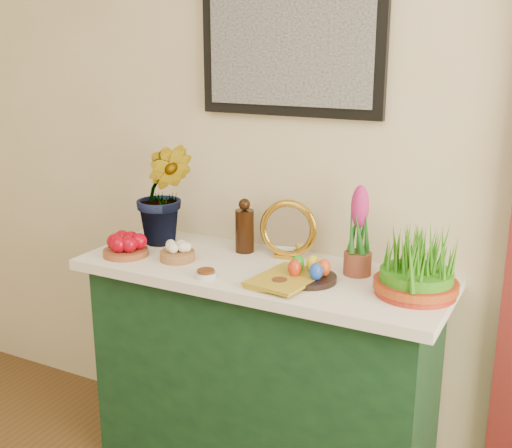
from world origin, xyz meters
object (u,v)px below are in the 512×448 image
at_px(sideboard, 262,378).
at_px(mirror, 288,230).
at_px(hyacinth_green, 164,177).
at_px(book, 263,273).
at_px(wheatgrass_sabzeh, 417,266).

height_order(sideboard, mirror, mirror).
height_order(hyacinth_green, mirror, hyacinth_green).
bearing_deg(book, mirror, 102.69).
bearing_deg(mirror, hyacinth_green, -172.14).
height_order(sideboard, hyacinth_green, hyacinth_green).
xyz_separation_m(book, wheatgrass_sabzeh, (0.52, 0.09, 0.08)).
bearing_deg(mirror, sideboard, -103.39).
xyz_separation_m(sideboard, hyacinth_green, (-0.49, 0.08, 0.75)).
height_order(hyacinth_green, book, hyacinth_green).
xyz_separation_m(hyacinth_green, mirror, (0.53, 0.07, -0.17)).
distance_m(mirror, wheatgrass_sabzeh, 0.56).
relative_size(hyacinth_green, wheatgrass_sabzeh, 2.00).
xyz_separation_m(hyacinth_green, wheatgrass_sabzeh, (1.07, -0.08, -0.18)).
relative_size(sideboard, hyacinth_green, 2.31).
height_order(mirror, wheatgrass_sabzeh, same).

